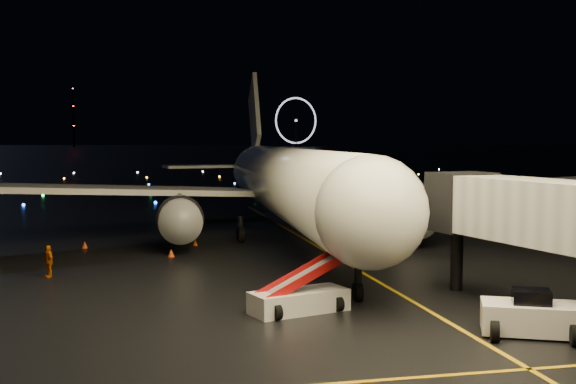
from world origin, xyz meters
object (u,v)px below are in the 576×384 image
pushback_tug (531,312)px  belt_loader (299,277)px  airliner (285,144)px  crew_c (49,261)px

pushback_tug → belt_loader: 10.75m
airliner → pushback_tug: size_ratio=13.66×
belt_loader → pushback_tug: bearing=-51.6°
airliner → belt_loader: size_ratio=8.01×
airliner → belt_loader: (-4.85, -26.11, -6.28)m
airliner → crew_c: size_ratio=28.69×
airliner → pushback_tug: bearing=-79.9°
pushback_tug → belt_loader: (-8.84, 6.08, 0.72)m
pushback_tug → belt_loader: bearing=170.1°
crew_c → belt_loader: bearing=22.4°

